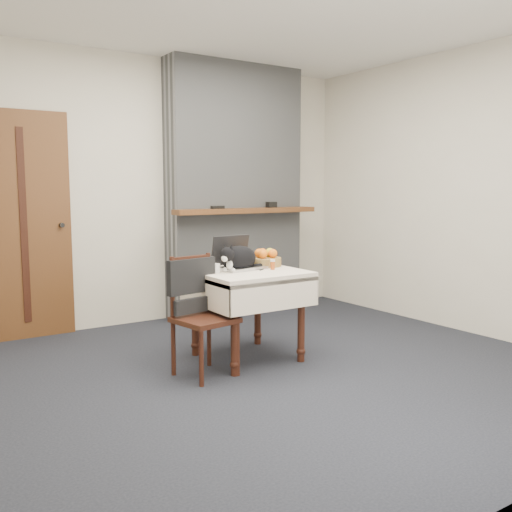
{
  "coord_description": "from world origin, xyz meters",
  "views": [
    {
      "loc": [
        -2.26,
        -3.29,
        1.34
      ],
      "look_at": [
        0.15,
        0.32,
        0.81
      ],
      "focal_mm": 40.0,
      "sensor_mm": 36.0,
      "label": 1
    }
  ],
  "objects_px": {
    "door": "(23,226)",
    "fruit_basket": "(266,259)",
    "chair": "(197,299)",
    "laptop": "(237,260)",
    "cat": "(239,258)",
    "pill_bottle": "(273,264)",
    "cream_jar": "(216,268)",
    "side_table": "(247,285)"
  },
  "relations": [
    {
      "from": "door",
      "to": "fruit_basket",
      "type": "relative_size",
      "value": 8.02
    },
    {
      "from": "chair",
      "to": "fruit_basket",
      "type": "bearing_deg",
      "value": 5.99
    },
    {
      "from": "laptop",
      "to": "cat",
      "type": "height_order",
      "value": "laptop"
    },
    {
      "from": "fruit_basket",
      "to": "pill_bottle",
      "type": "bearing_deg",
      "value": -109.56
    },
    {
      "from": "cat",
      "to": "cream_jar",
      "type": "distance_m",
      "value": 0.22
    },
    {
      "from": "cat",
      "to": "pill_bottle",
      "type": "bearing_deg",
      "value": -50.93
    },
    {
      "from": "cream_jar",
      "to": "chair",
      "type": "height_order",
      "value": "chair"
    },
    {
      "from": "side_table",
      "to": "cat",
      "type": "relative_size",
      "value": 1.7
    },
    {
      "from": "laptop",
      "to": "fruit_basket",
      "type": "distance_m",
      "value": 0.27
    },
    {
      "from": "door",
      "to": "side_table",
      "type": "height_order",
      "value": "door"
    },
    {
      "from": "chair",
      "to": "cat",
      "type": "bearing_deg",
      "value": 6.75
    },
    {
      "from": "side_table",
      "to": "cream_jar",
      "type": "bearing_deg",
      "value": 175.89
    },
    {
      "from": "laptop",
      "to": "cream_jar",
      "type": "xyz_separation_m",
      "value": [
        -0.25,
        -0.1,
        -0.03
      ]
    },
    {
      "from": "pill_bottle",
      "to": "fruit_basket",
      "type": "height_order",
      "value": "fruit_basket"
    },
    {
      "from": "cream_jar",
      "to": "laptop",
      "type": "bearing_deg",
      "value": 22.74
    },
    {
      "from": "laptop",
      "to": "chair",
      "type": "bearing_deg",
      "value": -160.95
    },
    {
      "from": "door",
      "to": "cream_jar",
      "type": "height_order",
      "value": "door"
    },
    {
      "from": "door",
      "to": "laptop",
      "type": "bearing_deg",
      "value": -49.22
    },
    {
      "from": "fruit_basket",
      "to": "chair",
      "type": "relative_size",
      "value": 0.29
    },
    {
      "from": "door",
      "to": "fruit_basket",
      "type": "bearing_deg",
      "value": -44.02
    },
    {
      "from": "laptop",
      "to": "pill_bottle",
      "type": "relative_size",
      "value": 4.82
    },
    {
      "from": "chair",
      "to": "door",
      "type": "bearing_deg",
      "value": 105.97
    },
    {
      "from": "cream_jar",
      "to": "fruit_basket",
      "type": "height_order",
      "value": "fruit_basket"
    },
    {
      "from": "laptop",
      "to": "cat",
      "type": "xyz_separation_m",
      "value": [
        -0.03,
        -0.09,
        0.03
      ]
    },
    {
      "from": "fruit_basket",
      "to": "chair",
      "type": "distance_m",
      "value": 0.79
    },
    {
      "from": "door",
      "to": "laptop",
      "type": "xyz_separation_m",
      "value": [
        1.28,
        -1.48,
        -0.24
      ]
    },
    {
      "from": "cream_jar",
      "to": "fruit_basket",
      "type": "relative_size",
      "value": 0.27
    },
    {
      "from": "side_table",
      "to": "pill_bottle",
      "type": "relative_size",
      "value": 9.97
    },
    {
      "from": "cream_jar",
      "to": "fruit_basket",
      "type": "bearing_deg",
      "value": 9.91
    },
    {
      "from": "laptop",
      "to": "pill_bottle",
      "type": "height_order",
      "value": "laptop"
    },
    {
      "from": "door",
      "to": "pill_bottle",
      "type": "distance_m",
      "value": 2.26
    },
    {
      "from": "laptop",
      "to": "cat",
      "type": "distance_m",
      "value": 0.1
    },
    {
      "from": "cream_jar",
      "to": "chair",
      "type": "bearing_deg",
      "value": -152.62
    },
    {
      "from": "pill_bottle",
      "to": "fruit_basket",
      "type": "bearing_deg",
      "value": 70.44
    },
    {
      "from": "laptop",
      "to": "cream_jar",
      "type": "distance_m",
      "value": 0.27
    },
    {
      "from": "cat",
      "to": "side_table",
      "type": "bearing_deg",
      "value": -54.8
    },
    {
      "from": "side_table",
      "to": "cat",
      "type": "distance_m",
      "value": 0.22
    },
    {
      "from": "side_table",
      "to": "laptop",
      "type": "bearing_deg",
      "value": 98.47
    },
    {
      "from": "side_table",
      "to": "cat",
      "type": "xyz_separation_m",
      "value": [
        -0.05,
        0.03,
        0.21
      ]
    },
    {
      "from": "cream_jar",
      "to": "cat",
      "type": "bearing_deg",
      "value": 3.21
    },
    {
      "from": "door",
      "to": "cat",
      "type": "height_order",
      "value": "door"
    },
    {
      "from": "chair",
      "to": "laptop",
      "type": "bearing_deg",
      "value": 15.44
    }
  ]
}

